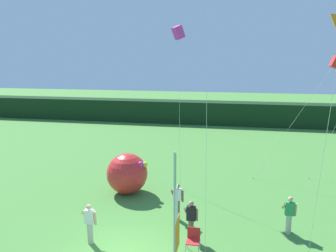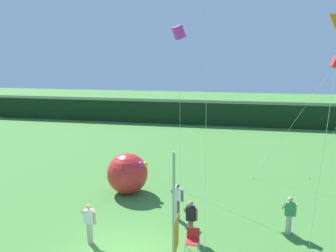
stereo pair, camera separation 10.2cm
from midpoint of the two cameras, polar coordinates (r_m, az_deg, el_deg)
distant_treeline at (r=36.87m, az=5.20°, el=2.34°), size 80.00×2.40×2.41m
banner_flag at (r=11.03m, az=1.08°, el=-15.45°), size 0.06×1.03×4.37m
person_near_banner at (r=13.70m, az=3.73°, el=-15.54°), size 0.55×0.48×1.62m
person_mid_field at (r=14.91m, az=19.79°, el=-13.94°), size 0.55×0.48×1.60m
person_far_left at (r=15.14m, az=1.42°, el=-12.62°), size 0.55×0.48×1.68m
person_far_right at (r=13.77m, az=-13.41°, el=-15.74°), size 0.55×0.48×1.61m
inflatable_balloon at (r=18.01m, az=-7.13°, el=-8.03°), size 2.17×2.16×2.16m
folding_chair at (r=13.13m, az=4.09°, el=-18.57°), size 0.51×0.51×0.89m
kite_red_box_1 at (r=20.37m, az=26.47°, el=9.60°), size 4.32×0.48×7.22m
kite_magenta_box_2 at (r=18.69m, az=1.62°, el=15.52°), size 0.83×1.85×8.83m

